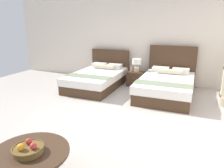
% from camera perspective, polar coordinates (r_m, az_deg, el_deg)
% --- Properties ---
extents(ground_plane, '(9.74, 10.00, 0.02)m').
position_cam_1_polar(ground_plane, '(4.57, -2.96, -8.94)').
color(ground_plane, '#B6ADA4').
extents(wall_back, '(9.74, 0.12, 2.79)m').
position_cam_1_polar(wall_back, '(7.18, 8.13, 11.72)').
color(wall_back, beige).
rests_on(wall_back, ground).
extents(bed_near_window, '(1.37, 2.24, 1.05)m').
position_cam_1_polar(bed_near_window, '(6.59, -3.87, 1.51)').
color(bed_near_window, '#412B1B').
rests_on(bed_near_window, ground).
extents(bed_near_corner, '(1.43, 2.21, 1.26)m').
position_cam_1_polar(bed_near_corner, '(5.99, 14.46, -0.26)').
color(bed_near_corner, '#412B1B').
rests_on(bed_near_corner, ground).
extents(nightstand, '(0.50, 0.50, 0.46)m').
position_cam_1_polar(nightstand, '(6.76, 6.52, 1.49)').
color(nightstand, '#412B1B').
rests_on(nightstand, ground).
extents(table_lamp, '(0.29, 0.29, 0.40)m').
position_cam_1_polar(table_lamp, '(6.68, 6.70, 5.54)').
color(table_lamp, beige).
rests_on(table_lamp, nightstand).
extents(vase, '(0.08, 0.08, 0.18)m').
position_cam_1_polar(vase, '(6.69, 5.28, 4.19)').
color(vase, gray).
rests_on(vase, nightstand).
extents(coffee_table, '(0.94, 0.94, 0.45)m').
position_cam_1_polar(coffee_table, '(2.87, -21.14, -18.66)').
color(coffee_table, '#412B1B').
rests_on(coffee_table, ground).
extents(fruit_bowl, '(0.37, 0.37, 0.15)m').
position_cam_1_polar(fruit_bowl, '(2.77, -21.71, -15.94)').
color(fruit_bowl, brown).
rests_on(fruit_bowl, coffee_table).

